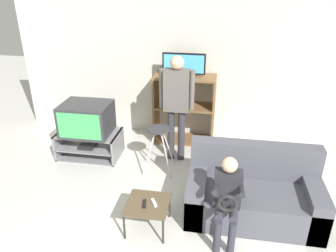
# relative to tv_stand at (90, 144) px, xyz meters

# --- Properties ---
(wall_back) EXTENTS (6.40, 0.06, 2.60)m
(wall_back) POSITION_rel_tv_stand_xyz_m (1.59, 1.12, 1.09)
(wall_back) COLOR beige
(wall_back) RESTS_ON ground_plane
(tv_stand) EXTENTS (0.99, 0.59, 0.42)m
(tv_stand) POSITION_rel_tv_stand_xyz_m (0.00, 0.00, 0.00)
(tv_stand) COLOR slate
(tv_stand) RESTS_ON ground_plane
(television_main) EXTENTS (0.75, 0.61, 0.49)m
(television_main) POSITION_rel_tv_stand_xyz_m (0.00, -0.01, 0.46)
(television_main) COLOR #2D2D33
(television_main) RESTS_ON tv_stand
(media_shelf) EXTENTS (1.04, 0.49, 1.20)m
(media_shelf) POSITION_rel_tv_stand_xyz_m (1.45, 0.81, 0.40)
(media_shelf) COLOR brown
(media_shelf) RESTS_ON ground_plane
(television_flat) EXTENTS (0.71, 0.20, 0.39)m
(television_flat) POSITION_rel_tv_stand_xyz_m (1.43, 0.79, 1.17)
(television_flat) COLOR black
(television_flat) RESTS_ON media_shelf
(folding_stool) EXTENTS (0.45, 0.37, 0.72)m
(folding_stool) POSITION_rel_tv_stand_xyz_m (1.21, -0.26, 0.35)
(folding_stool) COLOR #B7B7BC
(folding_stool) RESTS_ON ground_plane
(snack_table) EXTENTS (0.49, 0.49, 0.35)m
(snack_table) POSITION_rel_tv_stand_xyz_m (1.32, -1.51, 0.11)
(snack_table) COLOR brown
(snack_table) RESTS_ON ground_plane
(remote_control_black) EXTENTS (0.06, 0.15, 0.02)m
(remote_control_black) POSITION_rel_tv_stand_xyz_m (1.29, -1.53, 0.15)
(remote_control_black) COLOR black
(remote_control_black) RESTS_ON snack_table
(remote_control_white) EXTENTS (0.10, 0.14, 0.02)m
(remote_control_white) POSITION_rel_tv_stand_xyz_m (1.40, -1.49, 0.15)
(remote_control_white) COLOR silver
(remote_control_white) RESTS_ON snack_table
(couch) EXTENTS (1.59, 0.82, 0.86)m
(couch) POSITION_rel_tv_stand_xyz_m (2.54, -1.04, 0.08)
(couch) COLOR #4C4C56
(couch) RESTS_ON ground_plane
(person_standing_adult) EXTENTS (0.53, 0.20, 1.69)m
(person_standing_adult) POSITION_rel_tv_stand_xyz_m (1.41, 0.14, 0.82)
(person_standing_adult) COLOR #2D2D33
(person_standing_adult) RESTS_ON ground_plane
(person_seated_child) EXTENTS (0.33, 0.43, 1.01)m
(person_seated_child) POSITION_rel_tv_stand_xyz_m (2.21, -1.52, 0.38)
(person_seated_child) COLOR #2D2D38
(person_seated_child) RESTS_ON ground_plane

